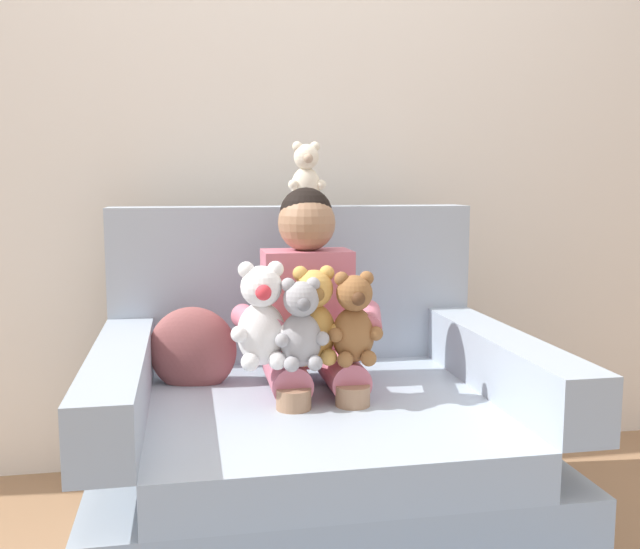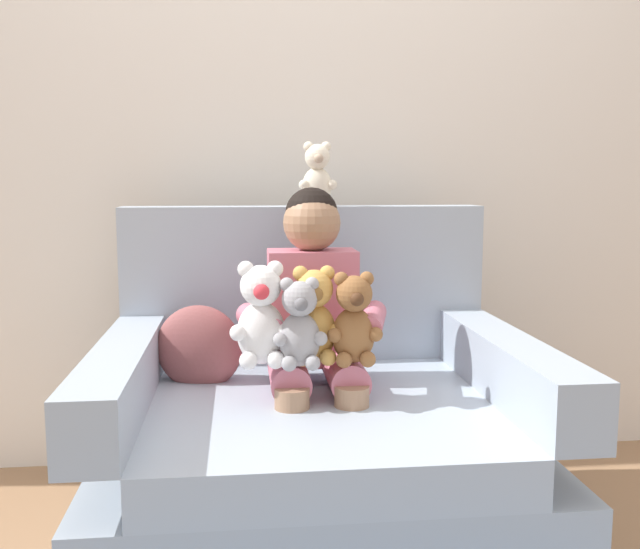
# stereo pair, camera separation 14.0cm
# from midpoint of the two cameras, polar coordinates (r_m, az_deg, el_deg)

# --- Properties ---
(back_wall) EXTENTS (6.00, 0.10, 2.60)m
(back_wall) POSITION_cam_midpoint_polar(r_m,az_deg,el_deg) (2.72, -4.88, 12.46)
(back_wall) COLOR silver
(back_wall) RESTS_ON ground
(armchair) EXTENTS (1.19, 1.03, 0.98)m
(armchair) POSITION_cam_midpoint_polar(r_m,az_deg,el_deg) (2.11, -2.44, -13.58)
(armchair) COLOR #9EADBC
(armchair) RESTS_ON ground
(seated_child) EXTENTS (0.45, 0.39, 0.82)m
(seated_child) POSITION_cam_midpoint_polar(r_m,az_deg,el_deg) (2.06, -2.70, -3.33)
(seated_child) COLOR #C66B7F
(seated_child) RESTS_ON armchair
(plush_brown) EXTENTS (0.15, 0.12, 0.25)m
(plush_brown) POSITION_cam_midpoint_polar(r_m,az_deg,el_deg) (1.91, 0.64, -3.74)
(plush_brown) COLOR brown
(plush_brown) RESTS_ON armchair
(plush_white) EXTENTS (0.17, 0.14, 0.28)m
(plush_white) POSITION_cam_midpoint_polar(r_m,az_deg,el_deg) (1.89, -6.83, -3.48)
(plush_white) COLOR white
(plush_white) RESTS_ON armchair
(plush_grey) EXTENTS (0.14, 0.12, 0.24)m
(plush_grey) POSITION_cam_midpoint_polar(r_m,az_deg,el_deg) (1.87, -3.69, -4.16)
(plush_grey) COLOR #9E9EA3
(plush_grey) RESTS_ON armchair
(plush_honey) EXTENTS (0.16, 0.13, 0.27)m
(plush_honey) POSITION_cam_midpoint_polar(r_m,az_deg,el_deg) (1.92, -2.59, -3.49)
(plush_honey) COLOR gold
(plush_honey) RESTS_ON armchair
(plush_cream_on_backrest) EXTENTS (0.13, 0.10, 0.21)m
(plush_cream_on_backrest) POSITION_cam_midpoint_polar(r_m,az_deg,el_deg) (2.37, -2.82, 7.87)
(plush_cream_on_backrest) COLOR silver
(plush_cream_on_backrest) RESTS_ON armchair
(throw_pillow) EXTENTS (0.28, 0.16, 0.26)m
(throw_pillow) POSITION_cam_midpoint_polar(r_m,az_deg,el_deg) (2.16, -12.01, -5.96)
(throw_pillow) COLOR #8C4C4C
(throw_pillow) RESTS_ON armchair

